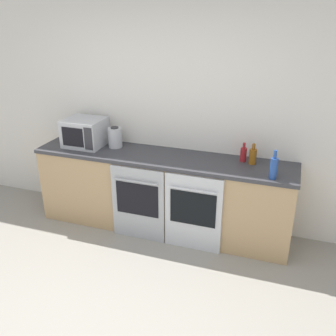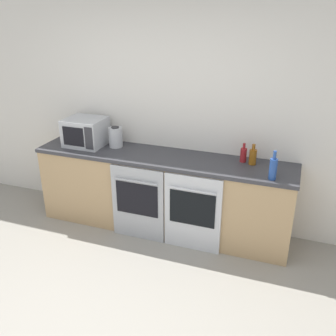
% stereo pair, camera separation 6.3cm
% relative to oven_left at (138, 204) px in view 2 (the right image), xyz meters
% --- Properties ---
extents(wall_back, '(10.00, 0.06, 2.60)m').
position_rel_oven_left_xyz_m(wall_back, '(0.17, 0.63, 0.86)').
color(wall_back, silver).
rests_on(wall_back, ground_plane).
extents(counter_back, '(2.91, 0.60, 0.91)m').
position_rel_oven_left_xyz_m(counter_back, '(0.17, 0.31, 0.02)').
color(counter_back, tan).
rests_on(counter_back, ground_plane).
extents(oven_left, '(0.61, 0.06, 0.86)m').
position_rel_oven_left_xyz_m(oven_left, '(0.00, 0.00, 0.00)').
color(oven_left, '#A8AAAF').
rests_on(oven_left, ground_plane).
extents(oven_right, '(0.61, 0.06, 0.86)m').
position_rel_oven_left_xyz_m(oven_right, '(0.62, 0.00, 0.00)').
color(oven_right, silver).
rests_on(oven_right, ground_plane).
extents(microwave, '(0.44, 0.40, 0.32)m').
position_rel_oven_left_xyz_m(microwave, '(-0.80, 0.34, 0.63)').
color(microwave, '#B7BABF').
rests_on(microwave, counter_back).
extents(bottle_red, '(0.07, 0.07, 0.20)m').
position_rel_oven_left_xyz_m(bottle_red, '(1.04, 0.44, 0.55)').
color(bottle_red, maroon).
rests_on(bottle_red, counter_back).
extents(bottle_blue, '(0.07, 0.07, 0.29)m').
position_rel_oven_left_xyz_m(bottle_blue, '(1.37, 0.09, 0.58)').
color(bottle_blue, '#234793').
rests_on(bottle_blue, counter_back).
extents(bottle_amber, '(0.08, 0.08, 0.22)m').
position_rel_oven_left_xyz_m(bottle_amber, '(1.14, 0.40, 0.56)').
color(bottle_amber, '#8C5114').
rests_on(bottle_amber, counter_back).
extents(kettle, '(0.16, 0.16, 0.24)m').
position_rel_oven_left_xyz_m(kettle, '(-0.44, 0.40, 0.59)').
color(kettle, '#B7BABF').
rests_on(kettle, counter_back).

